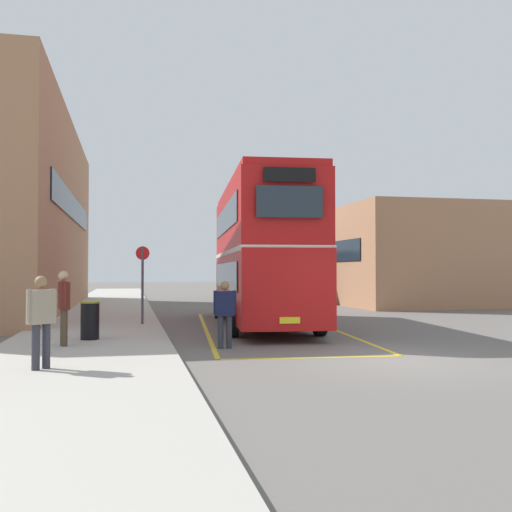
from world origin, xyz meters
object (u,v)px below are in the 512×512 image
single_deck_bus (271,274)px  litter_bin (90,320)px  pedestrian_waiting_near (64,302)px  bus_stop_sign (142,277)px  double_decker_bus (261,252)px  pedestrian_boarding (225,310)px  pedestrian_waiting_far (41,315)px

single_deck_bus → litter_bin: size_ratio=8.70×
pedestrian_waiting_near → bus_stop_sign: bus_stop_sign is taller
double_decker_bus → single_deck_bus: (4.26, 16.14, -0.88)m
single_deck_bus → bus_stop_sign: 18.23m
litter_bin → bus_stop_sign: bearing=71.0°
pedestrian_boarding → bus_stop_sign: (-1.83, 5.38, 0.73)m
single_deck_bus → pedestrian_waiting_far: size_ratio=5.04×
single_deck_bus → pedestrian_waiting_near: size_ratio=4.80×
pedestrian_boarding → pedestrian_waiting_far: (-3.76, -3.04, 0.16)m
pedestrian_boarding → bus_stop_sign: 5.73m
single_deck_bus → litter_bin: bearing=-115.4°
single_deck_bus → double_decker_bus: bearing=-104.8°
pedestrian_waiting_near → bus_stop_sign: size_ratio=0.69×
single_deck_bus → litter_bin: single_deck_bus is taller
pedestrian_boarding → pedestrian_waiting_far: 4.84m
pedestrian_waiting_near → pedestrian_waiting_far: size_ratio=1.05×
double_decker_bus → pedestrian_boarding: double_decker_bus is taller
double_decker_bus → pedestrian_waiting_near: double_decker_bus is taller
double_decker_bus → litter_bin: double_decker_bus is taller
pedestrian_waiting_far → litter_bin: 4.47m
bus_stop_sign → pedestrian_boarding: bearing=-71.2°
single_deck_bus → pedestrian_boarding: single_deck_bus is taller
single_deck_bus → pedestrian_waiting_far: single_deck_bus is taller
pedestrian_boarding → litter_bin: 3.51m
bus_stop_sign → double_decker_bus: bearing=1.8°
double_decker_bus → pedestrian_waiting_far: size_ratio=6.61×
double_decker_bus → bus_stop_sign: size_ratio=4.32×
double_decker_bus → single_deck_bus: size_ratio=1.31×
pedestrian_boarding → pedestrian_waiting_far: bearing=-141.0°
single_deck_bus → litter_bin: (-9.62, -20.28, -1.02)m
pedestrian_waiting_far → bus_stop_sign: size_ratio=0.65×
single_deck_bus → bus_stop_sign: (-8.23, -16.27, 0.02)m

